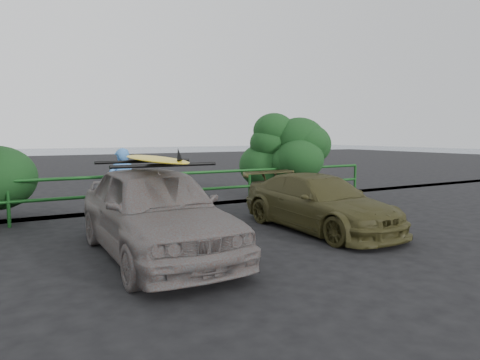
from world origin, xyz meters
The scene contains 9 objects.
ground centered at (0.00, 0.00, 0.00)m, with size 80.00×80.00×0.00m, color black.
ocean centered at (0.00, 60.00, 0.00)m, with size 200.00×200.00×0.00m, color slate.
guardrail centered at (0.00, 5.00, 0.52)m, with size 14.00×0.08×1.04m, color #134216, non-canonical shape.
shrub_right centered at (5.00, 5.50, 1.25)m, with size 3.20×2.40×2.50m, color #153C17, non-canonical shape.
sedan centered at (-0.91, 1.40, 0.75)m, with size 1.78×4.41×1.50m, color #685F5C.
olive_vehicle centered at (2.70, 1.61, 0.58)m, with size 1.62×3.97×1.15m, color #3D3A1B.
man centered at (-0.74, 4.28, 0.85)m, with size 0.62×0.41×1.69m, color #4784D5.
roof_rack centered at (-0.91, 1.40, 1.53)m, with size 1.66×1.16×0.06m, color black, non-canonical shape.
surfboard centered at (-0.91, 1.40, 1.60)m, with size 0.56×2.71×0.08m, color yellow.
Camera 1 is at (-3.05, -5.33, 1.99)m, focal length 32.00 mm.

